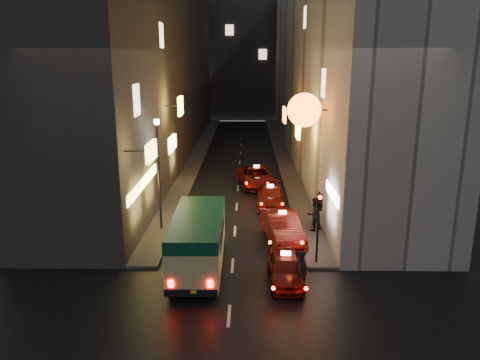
{
  "coord_description": "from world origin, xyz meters",
  "views": [
    {
      "loc": [
        0.66,
        -12.03,
        9.64
      ],
      "look_at": [
        0.29,
        13.0,
        3.03
      ],
      "focal_mm": 35.0,
      "sensor_mm": 36.0,
      "label": 1
    }
  ],
  "objects_px": {
    "traffic_light": "(319,213)",
    "minibus": "(198,237)",
    "taxi_near": "(285,266)",
    "lamp_post": "(159,168)",
    "pedestrian_crossing": "(302,268)"
  },
  "relations": [
    {
      "from": "taxi_near",
      "to": "traffic_light",
      "type": "xyz_separation_m",
      "value": [
        1.62,
        1.59,
        1.96
      ]
    },
    {
      "from": "traffic_light",
      "to": "lamp_post",
      "type": "distance_m",
      "value": 9.42
    },
    {
      "from": "taxi_near",
      "to": "traffic_light",
      "type": "relative_size",
      "value": 1.32
    },
    {
      "from": "minibus",
      "to": "traffic_light",
      "type": "height_order",
      "value": "traffic_light"
    },
    {
      "from": "pedestrian_crossing",
      "to": "traffic_light",
      "type": "distance_m",
      "value": 3.06
    },
    {
      "from": "taxi_near",
      "to": "pedestrian_crossing",
      "type": "height_order",
      "value": "pedestrian_crossing"
    },
    {
      "from": "taxi_near",
      "to": "pedestrian_crossing",
      "type": "bearing_deg",
      "value": -51.46
    },
    {
      "from": "traffic_light",
      "to": "minibus",
      "type": "bearing_deg",
      "value": -173.87
    },
    {
      "from": "pedestrian_crossing",
      "to": "traffic_light",
      "type": "bearing_deg",
      "value": -42.29
    },
    {
      "from": "taxi_near",
      "to": "pedestrian_crossing",
      "type": "distance_m",
      "value": 1.04
    },
    {
      "from": "lamp_post",
      "to": "minibus",
      "type": "bearing_deg",
      "value": -62.61
    },
    {
      "from": "pedestrian_crossing",
      "to": "lamp_post",
      "type": "distance_m",
      "value": 10.34
    },
    {
      "from": "minibus",
      "to": "lamp_post",
      "type": "distance_m",
      "value": 6.11
    },
    {
      "from": "minibus",
      "to": "lamp_post",
      "type": "xyz_separation_m",
      "value": [
        -2.65,
        5.12,
        2.02
      ]
    },
    {
      "from": "pedestrian_crossing",
      "to": "traffic_light",
      "type": "relative_size",
      "value": 0.58
    }
  ]
}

